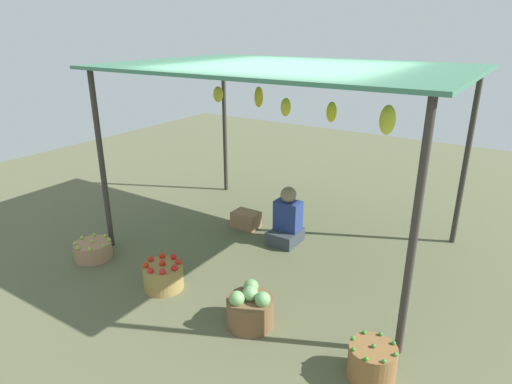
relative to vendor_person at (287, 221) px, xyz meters
name	(u,v)px	position (x,y,z in m)	size (l,w,h in m)	color
ground_plane	(283,243)	(-0.01, -0.07, -0.30)	(14.00, 14.00, 0.00)	#5E6042
market_stall_structure	(288,77)	(0.00, -0.07, 1.88)	(4.10, 2.86, 2.31)	#38332D
vendor_person	(287,221)	(0.00, 0.00, 0.00)	(0.36, 0.44, 0.78)	#333B41
basket_limes	(93,250)	(-1.82, -1.71, -0.19)	(0.45, 0.45, 0.25)	#A77A57
basket_red_tomatoes	(163,276)	(-0.60, -1.72, -0.15)	(0.44, 0.44, 0.34)	olive
basket_cabbages	(250,308)	(0.56, -1.74, -0.12)	(0.46, 0.46, 0.42)	brown
basket_green_chilies	(372,362)	(1.78, -1.78, -0.15)	(0.39, 0.39, 0.33)	brown
wooden_crate_near_vendor	(246,219)	(-0.73, 0.10, -0.18)	(0.37, 0.27, 0.23)	#916747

